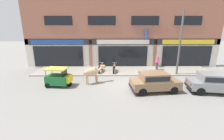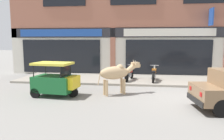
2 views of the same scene
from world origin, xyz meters
name	(u,v)px [view 1 (image 1 of 2)]	position (x,y,z in m)	size (l,w,h in m)	color
ground_plane	(128,84)	(0.00, 0.00, 0.00)	(90.00, 90.00, 0.00)	gray
sidewalk	(124,71)	(0.00, 4.04, 0.06)	(19.00, 3.68, 0.12)	gray
shop_building	(123,31)	(0.00, 6.14, 4.30)	(23.00, 1.40, 9.03)	#9E604C
cow	(93,72)	(-2.98, 0.28, 1.01)	(1.92, 1.32, 1.61)	tan
car_0	(154,81)	(1.76, -1.47, 0.81)	(3.74, 2.01, 1.46)	black
car_1	(214,82)	(6.03, -1.71, 0.81)	(3.77, 2.13, 1.46)	black
auto_rickshaw	(59,78)	(-5.63, -0.36, 0.66)	(2.06, 1.36, 1.52)	black
motorcycle_0	(100,68)	(-2.53, 3.45, 0.51)	(0.63, 1.80, 0.88)	black
motorcycle_1	(114,68)	(-1.08, 3.38, 0.51)	(0.54, 1.81, 0.88)	black
pedestrian	(157,61)	(3.70, 4.24, 1.11)	(0.32, 0.44, 1.60)	#2D2D33
utility_pole	(180,44)	(5.17, 2.50, 3.11)	(0.18, 0.18, 5.98)	#595651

